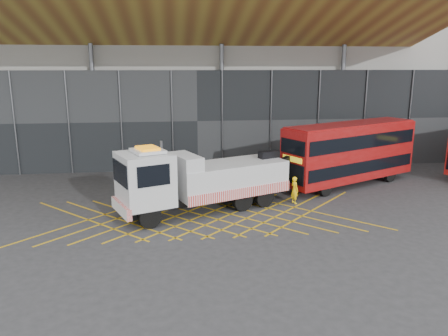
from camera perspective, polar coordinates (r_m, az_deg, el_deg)
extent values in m
plane|color=#2D2D2F|center=(25.12, -6.45, -6.31)|extent=(120.00, 120.00, 0.00)
cube|color=gold|center=(25.58, -17.33, -6.47)|extent=(7.16, 7.16, 0.01)
cube|color=gold|center=(25.58, -17.33, -6.47)|extent=(7.16, 7.16, 0.01)
cube|color=gold|center=(25.33, -13.75, -6.44)|extent=(7.16, 7.16, 0.01)
cube|color=gold|center=(25.33, -13.75, -6.44)|extent=(7.16, 7.16, 0.01)
cube|color=gold|center=(25.17, -10.11, -6.38)|extent=(7.16, 7.16, 0.01)
cube|color=gold|center=(25.17, -10.11, -6.38)|extent=(7.16, 7.16, 0.01)
cube|color=gold|center=(25.12, -6.45, -6.29)|extent=(7.16, 7.16, 0.01)
cube|color=gold|center=(25.12, -6.45, -6.29)|extent=(7.16, 7.16, 0.01)
cube|color=gold|center=(25.17, -2.78, -6.18)|extent=(7.16, 7.16, 0.01)
cube|color=gold|center=(25.17, -2.78, -6.18)|extent=(7.16, 7.16, 0.01)
cube|color=gold|center=(25.32, 0.85, -6.05)|extent=(7.16, 7.16, 0.01)
cube|color=gold|center=(25.32, 0.85, -6.05)|extent=(7.16, 7.16, 0.01)
cube|color=gold|center=(25.57, 4.43, -5.89)|extent=(7.16, 7.16, 0.01)
cube|color=gold|center=(25.57, 4.43, -5.89)|extent=(7.16, 7.16, 0.01)
cube|color=gold|center=(25.92, 7.92, -5.71)|extent=(7.16, 7.16, 0.01)
cube|color=gold|center=(25.92, 7.92, -5.71)|extent=(7.16, 7.16, 0.01)
cube|color=gold|center=(26.36, 11.30, -5.52)|extent=(7.16, 7.16, 0.01)
cube|color=gold|center=(26.36, 11.30, -5.52)|extent=(7.16, 7.16, 0.01)
cube|color=gray|center=(42.73, -4.22, 14.09)|extent=(55.00, 14.00, 18.00)
cube|color=black|center=(35.70, -3.54, 6.21)|extent=(55.00, 0.80, 8.00)
cube|color=#985F2C|center=(31.83, -7.13, 18.81)|extent=(40.00, 11.93, 4.07)
cylinder|color=#595B60|center=(35.85, -16.52, 7.33)|extent=(0.36, 0.36, 10.00)
cylinder|color=#595B60|center=(35.56, -0.29, 7.83)|extent=(0.36, 0.36, 10.00)
cylinder|color=#595B60|center=(38.00, 15.01, 7.74)|extent=(0.36, 0.36, 10.00)
cube|color=black|center=(25.87, -2.26, -3.85)|extent=(10.10, 5.05, 0.39)
cube|color=silver|center=(24.02, -10.29, -1.44)|extent=(3.51, 3.57, 2.87)
cube|color=black|center=(23.52, -13.43, -0.66)|extent=(0.99, 2.26, 1.21)
cube|color=red|center=(24.04, -13.26, -5.14)|extent=(1.36, 2.75, 0.61)
cube|color=orange|center=(23.73, -9.95, 2.57)|extent=(1.43, 1.60, 0.13)
cube|color=silver|center=(26.29, 0.71, -1.18)|extent=(7.38, 5.18, 1.77)
cube|color=red|center=(25.30, 2.31, -3.33)|extent=(6.34, 2.69, 0.61)
cube|color=silver|center=(24.72, -5.04, 0.86)|extent=(2.04, 2.87, 0.77)
cube|color=black|center=(27.57, 5.89, 1.67)|extent=(1.43, 1.02, 0.55)
cube|color=black|center=(28.33, 7.69, 0.79)|extent=(2.38, 1.29, 1.19)
cylinder|color=black|center=(23.42, -9.68, -6.32)|extent=(1.27, 0.82, 1.21)
cylinder|color=black|center=(25.51, -11.46, -4.75)|extent=(1.27, 0.82, 1.21)
cylinder|color=black|center=(26.60, 5.26, -3.78)|extent=(1.27, 0.82, 1.21)
cylinder|color=black|center=(28.45, 2.61, -2.60)|extent=(1.27, 0.82, 1.21)
cylinder|color=#595B60|center=(25.37, -8.11, 0.84)|extent=(0.15, 0.15, 2.43)
cube|color=maroon|center=(32.17, 16.18, 2.09)|extent=(10.87, 7.09, 3.84)
cube|color=black|center=(32.35, 16.07, 0.53)|extent=(10.50, 6.95, 0.84)
cube|color=black|center=(32.02, 16.28, 3.64)|extent=(10.50, 6.95, 0.94)
cube|color=black|center=(28.51, 8.84, -0.68)|extent=(1.04, 2.02, 1.29)
cube|color=black|center=(28.14, 8.97, 2.74)|extent=(1.04, 2.02, 0.94)
cube|color=yellow|center=(28.29, 8.90, 1.16)|extent=(0.84, 1.61, 0.35)
cube|color=maroon|center=(31.86, 16.40, 5.53)|extent=(10.58, 6.81, 0.12)
cylinder|color=black|center=(29.37, 13.13, -2.62)|extent=(1.05, 0.72, 1.03)
cylinder|color=black|center=(30.88, 10.17, -1.69)|extent=(1.05, 0.72, 1.03)
cylinder|color=black|center=(34.34, 20.84, -0.85)|extent=(1.05, 0.72, 1.03)
cylinder|color=black|center=(35.64, 17.98, -0.13)|extent=(1.05, 0.72, 1.03)
imported|color=yellow|center=(27.41, 9.21, -2.85)|extent=(0.58, 0.72, 1.70)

